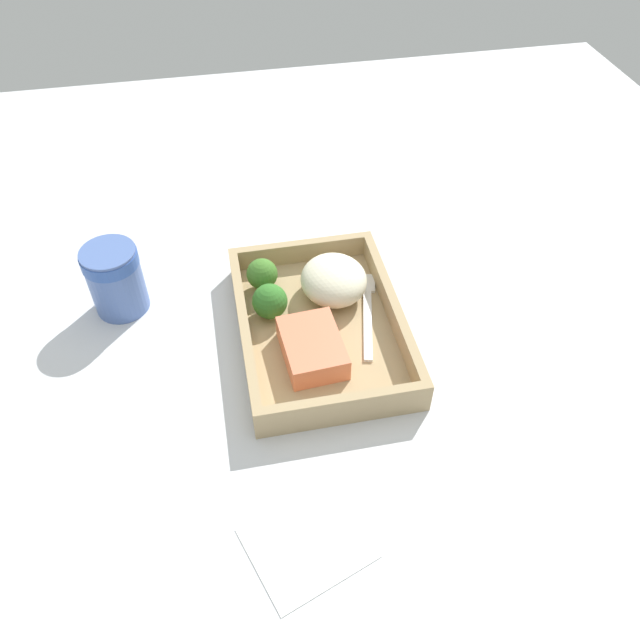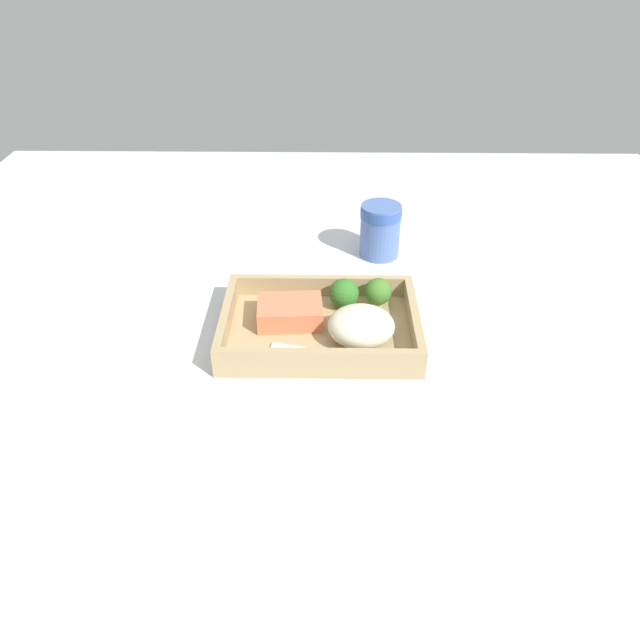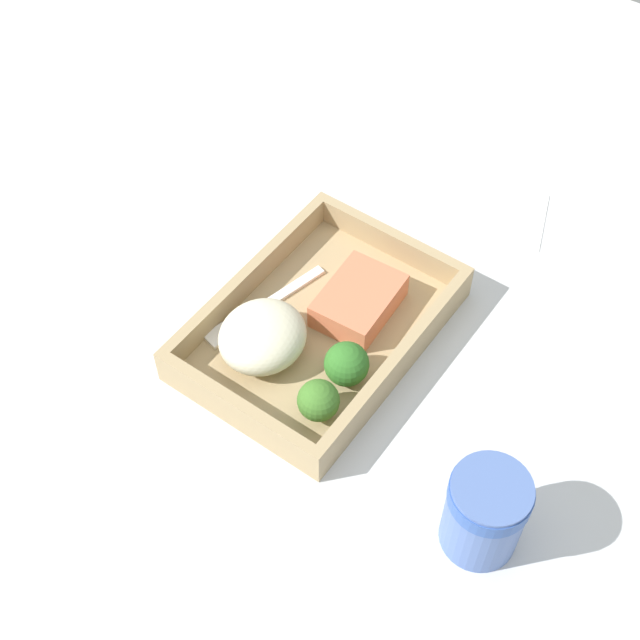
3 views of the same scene
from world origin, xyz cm
name	(u,v)px [view 2 (image 2 of 3)]	position (x,y,z in cm)	size (l,w,h in cm)	color
ground_plane	(320,340)	(0.00, 0.00, -1.00)	(160.00, 160.00, 2.00)	silver
takeout_tray	(320,332)	(0.00, 0.00, 0.60)	(28.98, 20.57, 1.20)	tan
tray_rim	(320,319)	(0.00, 0.00, 2.81)	(28.98, 20.57, 3.22)	tan
salmon_fillet	(290,312)	(-4.54, 1.88, 2.79)	(9.69, 7.02, 3.17)	#E37852
mashed_potatoes	(361,326)	(5.92, -3.05, 3.80)	(9.61, 8.89, 5.21)	beige
broccoli_floret_1	(344,294)	(3.63, 5.92, 3.63)	(4.64, 4.64, 4.82)	#89AA68
broccoli_floret_2	(378,292)	(8.92, 6.23, 3.78)	(4.24, 4.24, 4.79)	#81AC59
fork	(333,355)	(1.93, -6.83, 1.42)	(15.75, 5.30, 0.44)	white
paper_cup	(380,228)	(10.42, 25.38, 5.42)	(7.33, 7.33, 9.70)	#4F6BAF
receipt_slip	(148,308)	(-27.59, 6.75, 0.12)	(9.85, 11.22, 0.24)	white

